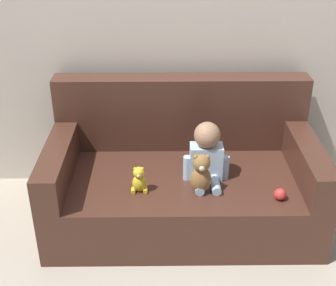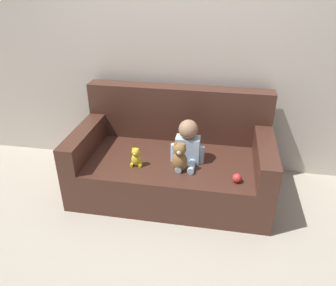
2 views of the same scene
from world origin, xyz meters
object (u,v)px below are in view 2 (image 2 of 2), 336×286
plush_toy_side (136,157)px  toy_ball (237,178)px  person_baby (188,144)px  teddy_bear_brown (180,157)px  couch (173,159)px

plush_toy_side → toy_ball: 0.88m
person_baby → teddy_bear_brown: bearing=-106.2°
couch → teddy_bear_brown: 0.38m
plush_toy_side → toy_ball: (0.87, -0.10, -0.05)m
person_baby → teddy_bear_brown: (-0.05, -0.16, -0.05)m
person_baby → teddy_bear_brown: person_baby is taller
couch → teddy_bear_brown: (0.10, -0.30, 0.21)m
couch → person_baby: (0.15, -0.14, 0.26)m
couch → teddy_bear_brown: bearing=-71.2°
plush_toy_side → toy_ball: size_ratio=2.37×
couch → teddy_bear_brown: couch is taller
plush_toy_side → teddy_bear_brown: bearing=-2.2°
couch → person_baby: couch is taller
person_baby → plush_toy_side: bearing=-161.2°
teddy_bear_brown → toy_ball: bearing=-9.9°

